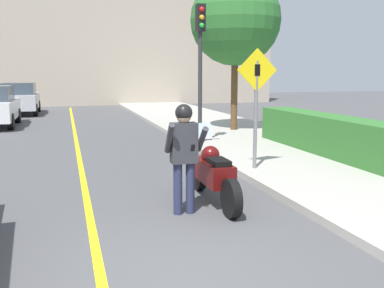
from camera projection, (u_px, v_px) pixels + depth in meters
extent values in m
plane|color=#4C4C4F|center=(159.00, 280.00, 4.57)|extent=(80.00, 80.00, 0.00)
cube|color=#ADA89E|center=(329.00, 168.00, 9.68)|extent=(4.40, 44.00, 0.14)
cube|color=yellow|center=(81.00, 167.00, 10.07)|extent=(0.12, 36.00, 0.01)
cube|color=#B2A38E|center=(76.00, 46.00, 28.50)|extent=(28.00, 1.20, 7.98)
cylinder|color=black|center=(231.00, 199.00, 6.48)|extent=(0.14, 0.61, 0.61)
cylinder|color=black|center=(199.00, 174.00, 8.05)|extent=(0.14, 0.61, 0.61)
cube|color=#510C0C|center=(213.00, 172.00, 7.23)|extent=(0.40, 1.14, 0.36)
sphere|color=#510C0C|center=(210.00, 155.00, 7.33)|extent=(0.32, 0.32, 0.32)
cube|color=black|center=(219.00, 162.00, 6.95)|extent=(0.28, 0.48, 0.10)
cylinder|color=silver|center=(203.00, 139.00, 7.69)|extent=(0.62, 0.03, 0.03)
cube|color=silver|center=(202.00, 132.00, 7.74)|extent=(0.36, 0.12, 0.31)
cylinder|color=#282D4C|center=(178.00, 189.00, 6.64)|extent=(0.14, 0.14, 0.81)
cylinder|color=#282D4C|center=(190.00, 188.00, 6.69)|extent=(0.14, 0.14, 0.81)
cube|color=#333338|center=(184.00, 143.00, 6.55)|extent=(0.40, 0.22, 0.62)
cylinder|color=#333338|center=(170.00, 139.00, 6.37)|extent=(0.09, 0.38, 0.49)
cylinder|color=#333338|center=(202.00, 139.00, 6.49)|extent=(0.09, 0.44, 0.44)
sphere|color=tan|center=(184.00, 116.00, 6.48)|extent=(0.23, 0.23, 0.23)
sphere|color=black|center=(184.00, 113.00, 6.47)|extent=(0.27, 0.27, 0.27)
cube|color=black|center=(193.00, 148.00, 6.30)|extent=(0.06, 0.05, 0.11)
cylinder|color=slate|center=(256.00, 115.00, 9.14)|extent=(0.08, 0.08, 2.30)
cube|color=yellow|center=(257.00, 70.00, 8.97)|extent=(0.91, 0.02, 0.91)
cube|color=black|center=(257.00, 70.00, 8.95)|extent=(0.12, 0.01, 0.24)
cylinder|color=#2D2D30|center=(200.00, 75.00, 12.42)|extent=(0.12, 0.12, 3.98)
cube|color=black|center=(201.00, 18.00, 12.13)|extent=(0.26, 0.22, 0.76)
sphere|color=red|center=(202.00, 9.00, 11.98)|extent=(0.14, 0.14, 0.14)
sphere|color=gold|center=(202.00, 17.00, 12.02)|extent=(0.14, 0.14, 0.14)
sphere|color=green|center=(202.00, 25.00, 12.06)|extent=(0.14, 0.14, 0.14)
cube|color=#33702D|center=(329.00, 134.00, 11.02)|extent=(0.90, 5.91, 0.97)
cylinder|color=brown|center=(234.00, 91.00, 15.46)|extent=(0.24, 0.24, 2.78)
sphere|color=#2D6B2D|center=(235.00, 20.00, 15.05)|extent=(3.19, 3.19, 3.19)
cylinder|color=black|center=(18.00, 115.00, 18.98)|extent=(0.22, 0.64, 0.64)
cylinder|color=black|center=(11.00, 122.00, 16.52)|extent=(0.22, 0.64, 0.64)
cylinder|color=black|center=(7.00, 107.00, 23.81)|extent=(0.22, 0.64, 0.64)
cylinder|color=black|center=(38.00, 106.00, 24.27)|extent=(0.22, 0.64, 0.64)
cylinder|color=black|center=(0.00, 111.00, 21.34)|extent=(0.22, 0.64, 0.64)
cylinder|color=black|center=(35.00, 110.00, 21.81)|extent=(0.22, 0.64, 0.64)
cube|color=silver|center=(20.00, 101.00, 22.75)|extent=(1.80, 4.20, 0.76)
cube|color=#38424C|center=(19.00, 88.00, 22.48)|extent=(1.58, 2.18, 0.60)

